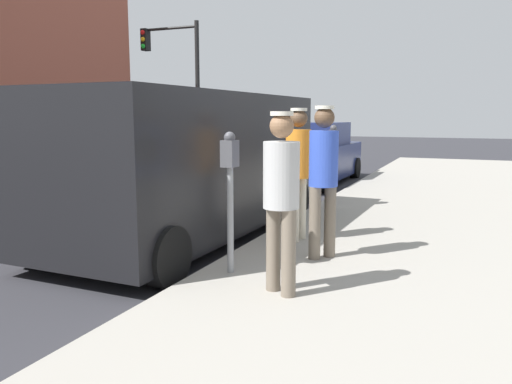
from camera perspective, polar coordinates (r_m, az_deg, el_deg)
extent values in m
plane|color=#2D2D33|center=(6.76, -11.22, -7.37)|extent=(80.00, 80.00, 0.00)
cube|color=#9E998E|center=(5.65, 20.17, -10.17)|extent=(5.00, 32.00, 0.15)
cylinder|color=gray|center=(5.47, -2.90, -3.19)|extent=(0.07, 0.07, 1.15)
cube|color=#4C4C51|center=(5.37, -2.96, 4.31)|extent=(0.14, 0.18, 0.28)
sphere|color=#47474C|center=(5.36, -2.97, 6.12)|extent=(0.12, 0.12, 0.12)
cylinder|color=gray|center=(9.48, 8.53, 1.72)|extent=(0.07, 0.07, 1.15)
cube|color=#4C4C51|center=(9.42, 8.63, 6.04)|extent=(0.14, 0.18, 0.28)
sphere|color=#47474C|center=(9.42, 8.65, 7.08)|extent=(0.12, 0.12, 0.12)
cylinder|color=#726656|center=(4.79, 3.66, -6.87)|extent=(0.14, 0.14, 0.83)
cylinder|color=#726656|center=(4.95, 1.95, -6.34)|extent=(0.14, 0.14, 0.83)
cylinder|color=#B7B7B7|center=(4.73, 2.86, 1.90)|extent=(0.34, 0.34, 0.62)
sphere|color=#8C6647|center=(4.70, 2.90, 7.39)|extent=(0.22, 0.22, 0.22)
cylinder|color=silver|center=(4.70, 2.91, 8.76)|extent=(0.21, 0.21, 0.04)
cylinder|color=beige|center=(7.05, 5.06, -1.76)|extent=(0.14, 0.14, 0.86)
cylinder|color=beige|center=(6.85, 4.29, -2.05)|extent=(0.14, 0.14, 0.86)
cylinder|color=orange|center=(6.85, 4.76, 4.29)|extent=(0.34, 0.34, 0.64)
sphere|color=brown|center=(6.83, 4.81, 8.21)|extent=(0.23, 0.23, 0.23)
cylinder|color=silver|center=(6.83, 4.82, 9.18)|extent=(0.22, 0.22, 0.04)
cylinder|color=#726656|center=(6.17, 8.27, -3.26)|extent=(0.14, 0.14, 0.87)
cylinder|color=#726656|center=(6.04, 6.59, -3.48)|extent=(0.14, 0.14, 0.87)
cylinder|color=blue|center=(6.00, 7.58, 3.73)|extent=(0.34, 0.34, 0.65)
sphere|color=brown|center=(5.98, 7.66, 8.24)|extent=(0.23, 0.23, 0.23)
cylinder|color=silver|center=(5.98, 7.69, 9.36)|extent=(0.22, 0.22, 0.04)
cube|color=black|center=(7.63, -7.35, 3.46)|extent=(2.12, 5.24, 1.96)
cube|color=black|center=(5.67, -20.56, 5.23)|extent=(1.84, 0.12, 0.88)
cylinder|color=black|center=(5.57, -9.93, -7.16)|extent=(0.24, 0.68, 0.68)
cylinder|color=black|center=(6.80, -23.35, -4.88)|extent=(0.24, 0.68, 0.68)
cylinder|color=black|center=(9.17, 4.60, -0.87)|extent=(0.24, 0.68, 0.68)
cylinder|color=black|center=(9.96, -5.73, -0.13)|extent=(0.24, 0.68, 0.68)
cube|color=navy|center=(14.04, 6.15, 3.48)|extent=(1.86, 4.41, 0.89)
cube|color=navy|center=(14.20, 6.47, 6.53)|extent=(1.62, 1.99, 0.60)
cylinder|color=black|center=(12.26, 7.66, 1.27)|extent=(0.22, 0.60, 0.60)
cylinder|color=black|center=(12.83, 0.25, 1.67)|extent=(0.22, 0.60, 0.60)
cylinder|color=black|center=(15.44, 11.02, 2.68)|extent=(0.22, 0.60, 0.60)
cylinder|color=black|center=(15.90, 4.95, 2.97)|extent=(0.22, 0.60, 0.60)
cylinder|color=black|center=(19.04, -6.53, 10.79)|extent=(0.16, 0.16, 5.20)
cylinder|color=black|center=(19.89, -9.81, 17.58)|extent=(2.40, 0.10, 0.10)
cube|color=black|center=(20.39, -12.25, 16.29)|extent=(0.24, 0.32, 0.80)
sphere|color=red|center=(20.29, -12.56, 17.04)|extent=(0.17, 0.17, 0.17)
sphere|color=yellow|center=(20.25, -12.54, 16.34)|extent=(0.17, 0.17, 0.17)
sphere|color=green|center=(20.22, -12.52, 15.64)|extent=(0.17, 0.17, 0.17)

